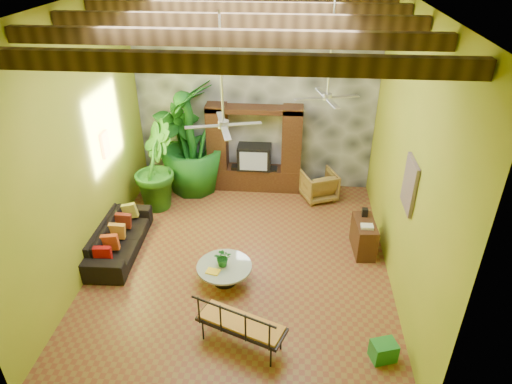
# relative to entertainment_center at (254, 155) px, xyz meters

# --- Properties ---
(ground) EXTENTS (7.00, 7.00, 0.00)m
(ground) POSITION_rel_entertainment_center_xyz_m (0.00, -3.14, -0.97)
(ground) COLOR brown
(ground) RESTS_ON ground
(ceiling) EXTENTS (6.00, 7.00, 0.02)m
(ceiling) POSITION_rel_entertainment_center_xyz_m (0.00, -3.14, 4.03)
(ceiling) COLOR silver
(ceiling) RESTS_ON back_wall
(back_wall) EXTENTS (6.00, 0.02, 5.00)m
(back_wall) POSITION_rel_entertainment_center_xyz_m (0.00, 0.36, 1.53)
(back_wall) COLOR olive
(back_wall) RESTS_ON ground
(left_wall) EXTENTS (0.02, 7.00, 5.00)m
(left_wall) POSITION_rel_entertainment_center_xyz_m (-3.00, -3.14, 1.53)
(left_wall) COLOR olive
(left_wall) RESTS_ON ground
(right_wall) EXTENTS (0.02, 7.00, 5.00)m
(right_wall) POSITION_rel_entertainment_center_xyz_m (3.00, -3.14, 1.53)
(right_wall) COLOR olive
(right_wall) RESTS_ON ground
(stone_accent_wall) EXTENTS (5.98, 0.10, 4.98)m
(stone_accent_wall) POSITION_rel_entertainment_center_xyz_m (0.00, 0.30, 1.53)
(stone_accent_wall) COLOR #373A3E
(stone_accent_wall) RESTS_ON ground
(ceiling_beams) EXTENTS (5.95, 5.36, 0.22)m
(ceiling_beams) POSITION_rel_entertainment_center_xyz_m (0.00, -3.14, 3.81)
(ceiling_beams) COLOR #3E2913
(ceiling_beams) RESTS_ON ceiling
(entertainment_center) EXTENTS (2.40, 0.55, 2.30)m
(entertainment_center) POSITION_rel_entertainment_center_xyz_m (0.00, 0.00, 0.00)
(entertainment_center) COLOR black
(entertainment_center) RESTS_ON ground
(ceiling_fan_front) EXTENTS (1.28, 1.28, 1.86)m
(ceiling_fan_front) POSITION_rel_entertainment_center_xyz_m (-0.20, -3.54, 2.44)
(ceiling_fan_front) COLOR silver
(ceiling_fan_front) RESTS_ON ceiling
(ceiling_fan_back) EXTENTS (1.28, 1.28, 1.86)m
(ceiling_fan_back) POSITION_rel_entertainment_center_xyz_m (1.60, -1.94, 2.44)
(ceiling_fan_back) COLOR silver
(ceiling_fan_back) RESTS_ON ceiling
(wall_art_mask) EXTENTS (0.06, 0.32, 0.55)m
(wall_art_mask) POSITION_rel_entertainment_center_xyz_m (-2.96, -2.14, 1.13)
(wall_art_mask) COLOR gold
(wall_art_mask) RESTS_ON left_wall
(wall_art_painting) EXTENTS (0.06, 0.70, 0.90)m
(wall_art_painting) POSITION_rel_entertainment_center_xyz_m (2.96, -3.74, 1.33)
(wall_art_painting) COLOR #275C90
(wall_art_painting) RESTS_ON right_wall
(sofa) EXTENTS (0.97, 2.32, 0.67)m
(sofa) POSITION_rel_entertainment_center_xyz_m (-2.65, -3.00, -0.63)
(sofa) COLOR black
(sofa) RESTS_ON ground
(wicker_armchair) EXTENTS (1.04, 1.06, 0.74)m
(wicker_armchair) POSITION_rel_entertainment_center_xyz_m (1.68, -0.40, -0.59)
(wicker_armchair) COLOR olive
(wicker_armchair) RESTS_ON ground
(tall_plant_a) EXTENTS (1.45, 1.24, 2.32)m
(tall_plant_a) POSITION_rel_entertainment_center_xyz_m (-1.93, 0.01, 0.19)
(tall_plant_a) COLOR #19621A
(tall_plant_a) RESTS_ON ground
(tall_plant_b) EXTENTS (1.13, 1.32, 2.15)m
(tall_plant_b) POSITION_rel_entertainment_center_xyz_m (-2.33, -1.07, 0.11)
(tall_plant_b) COLOR #25671B
(tall_plant_b) RESTS_ON ground
(tall_plant_c) EXTENTS (1.90, 1.90, 2.90)m
(tall_plant_c) POSITION_rel_entertainment_center_xyz_m (-1.59, -0.19, 0.49)
(tall_plant_c) COLOR #19611B
(tall_plant_c) RESTS_ON ground
(coffee_table) EXTENTS (1.07, 1.07, 0.40)m
(coffee_table) POSITION_rel_entertainment_center_xyz_m (-0.25, -3.81, -0.71)
(coffee_table) COLOR black
(coffee_table) RESTS_ON ground
(centerpiece_plant) EXTENTS (0.36, 0.33, 0.37)m
(centerpiece_plant) POSITION_rel_entertainment_center_xyz_m (-0.26, -3.79, -0.38)
(centerpiece_plant) COLOR #195F1F
(centerpiece_plant) RESTS_ON coffee_table
(yellow_tray) EXTENTS (0.28, 0.23, 0.03)m
(yellow_tray) POSITION_rel_entertainment_center_xyz_m (-0.43, -4.01, -0.55)
(yellow_tray) COLOR yellow
(yellow_tray) RESTS_ON coffee_table
(iron_bench) EXTENTS (1.55, 1.06, 0.57)m
(iron_bench) POSITION_rel_entertainment_center_xyz_m (0.26, -5.40, -0.43)
(iron_bench) COLOR black
(iron_bench) RESTS_ON ground
(side_console) EXTENTS (0.47, 0.93, 0.72)m
(side_console) POSITION_rel_entertainment_center_xyz_m (2.56, -2.54, -0.61)
(side_console) COLOR #351710
(side_console) RESTS_ON ground
(green_bin) EXTENTS (0.46, 0.40, 0.34)m
(green_bin) POSITION_rel_entertainment_center_xyz_m (2.56, -5.42, -0.79)
(green_bin) COLOR #1C6B25
(green_bin) RESTS_ON ground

